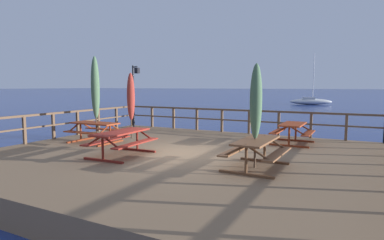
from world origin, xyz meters
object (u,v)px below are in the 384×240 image
at_px(picnic_table_mid_left, 256,147).
at_px(patio_umbrella_tall_mid_right, 95,88).
at_px(picnic_table_front_right, 293,129).
at_px(sailboat_distant, 310,101).
at_px(picnic_table_back_left, 121,138).
at_px(patio_umbrella_tall_front, 256,102).
at_px(picnic_table_front_left, 95,128).
at_px(lamp_post_hooked, 135,87).
at_px(patio_umbrella_short_mid, 131,97).

relative_size(picnic_table_mid_left, patio_umbrella_tall_mid_right, 0.60).
distance_m(picnic_table_front_right, sailboat_distant, 39.13).
xyz_separation_m(picnic_table_back_left, patio_umbrella_tall_front, (4.08, 0.50, 1.18)).
distance_m(picnic_table_front_left, picnic_table_mid_left, 6.69).
bearing_deg(lamp_post_hooked, picnic_table_back_left, -56.11).
bearing_deg(picnic_table_mid_left, picnic_table_front_right, 87.54).
bearing_deg(patio_umbrella_short_mid, picnic_table_mid_left, -21.82).
distance_m(picnic_table_front_left, patio_umbrella_tall_mid_right, 1.52).
xyz_separation_m(picnic_table_back_left, patio_umbrella_short_mid, (-1.84, 2.84, 1.15)).
xyz_separation_m(patio_umbrella_tall_mid_right, lamp_post_hooked, (-1.39, 4.20, 0.03)).
xyz_separation_m(patio_umbrella_short_mid, patio_umbrella_tall_mid_right, (-0.58, -1.39, 0.37)).
distance_m(picnic_table_back_left, sailboat_distant, 43.48).
height_order(picnic_table_mid_left, patio_umbrella_tall_mid_right, patio_umbrella_tall_mid_right).
bearing_deg(picnic_table_mid_left, picnic_table_front_left, 171.58).
height_order(picnic_table_front_right, lamp_post_hooked, lamp_post_hooked).
xyz_separation_m(picnic_table_front_left, picnic_table_front_right, (6.79, 3.17, -0.01)).
relative_size(picnic_table_front_left, picnic_table_mid_left, 0.95).
xyz_separation_m(picnic_table_front_right, patio_umbrella_tall_mid_right, (-6.72, -3.15, 1.53)).
xyz_separation_m(patio_umbrella_short_mid, sailboat_distant, (1.73, 40.63, -1.86)).
relative_size(picnic_table_front_left, picnic_table_front_right, 1.13).
bearing_deg(patio_umbrella_tall_mid_right, picnic_table_front_right, 25.08).
distance_m(patio_umbrella_short_mid, sailboat_distant, 40.71).
distance_m(picnic_table_front_right, lamp_post_hooked, 8.33).
xyz_separation_m(picnic_table_front_right, sailboat_distant, (-4.42, 38.88, -0.70)).
xyz_separation_m(picnic_table_front_left, patio_umbrella_tall_mid_right, (0.07, 0.02, 1.52)).
relative_size(patio_umbrella_tall_front, lamp_post_hooked, 0.86).
bearing_deg(patio_umbrella_tall_front, lamp_post_hooked, 146.83).
bearing_deg(patio_umbrella_tall_mid_right, patio_umbrella_tall_front, -8.31).
height_order(patio_umbrella_tall_front, sailboat_distant, sailboat_distant).
height_order(patio_umbrella_tall_mid_right, patio_umbrella_tall_front, patio_umbrella_tall_mid_right).
xyz_separation_m(picnic_table_mid_left, lamp_post_hooked, (-7.93, 5.20, 1.55)).
distance_m(picnic_table_mid_left, lamp_post_hooked, 9.61).
relative_size(picnic_table_back_left, lamp_post_hooked, 0.66).
bearing_deg(picnic_table_front_left, patio_umbrella_tall_front, -8.05).
xyz_separation_m(picnic_table_mid_left, patio_umbrella_tall_front, (-0.05, 0.05, 1.18)).
bearing_deg(lamp_post_hooked, sailboat_distant, 84.43).
relative_size(picnic_table_back_left, patio_umbrella_tall_mid_right, 0.64).
xyz_separation_m(picnic_table_back_left, picnic_table_front_left, (-2.48, 1.43, -0.01)).
bearing_deg(sailboat_distant, picnic_table_mid_left, -84.37).
bearing_deg(picnic_table_front_left, picnic_table_front_right, 25.01).
relative_size(patio_umbrella_tall_mid_right, sailboat_distant, 0.42).
bearing_deg(lamp_post_hooked, picnic_table_front_right, -7.42).
bearing_deg(patio_umbrella_short_mid, patio_umbrella_tall_front, -21.56).
relative_size(picnic_table_front_left, patio_umbrella_short_mid, 0.70).
bearing_deg(lamp_post_hooked, picnic_table_front_left, -72.68).
xyz_separation_m(picnic_table_front_left, picnic_table_mid_left, (6.61, -0.98, 0.00)).
height_order(lamp_post_hooked, sailboat_distant, sailboat_distant).
relative_size(picnic_table_back_left, picnic_table_mid_left, 1.07).
height_order(picnic_table_mid_left, patio_umbrella_tall_front, patio_umbrella_tall_front).
bearing_deg(sailboat_distant, lamp_post_hooked, -95.57).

